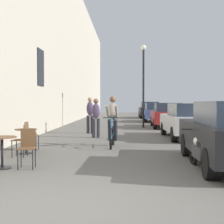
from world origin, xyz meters
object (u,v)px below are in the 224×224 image
object	(u,v)px
street_lamp	(143,75)
parked_car_second	(187,120)
cafe_table_near	(2,145)
parked_car_fourth	(155,112)
cafe_chair_near_toward_street	(27,145)
pedestrian_mid	(90,113)
cyclist_on_bicycle	(113,123)
parked_motorcycle	(201,152)
pedestrian_near	(96,116)
cafe_chair_mid_toward_wall	(23,138)
parked_car_fifth	(149,110)
parked_car_third	(167,115)
cafe_table_mid	(26,136)
cafe_chair_mid_toward_street	(30,134)

from	to	relation	value
street_lamp	parked_car_second	size ratio (longest dim) A/B	1.19
cafe_table_near	parked_car_fourth	bearing A→B (deg)	74.06
street_lamp	cafe_table_near	bearing A→B (deg)	-107.78
cafe_table_near	cafe_chair_near_toward_street	distance (m)	0.56
pedestrian_mid	street_lamp	world-z (taller)	street_lamp
cyclist_on_bicycle	parked_car_second	distance (m)	3.93
cyclist_on_bicycle	parked_motorcycle	bearing A→B (deg)	-61.36
cyclist_on_bicycle	parked_car_second	xyz separation A→B (m)	(3.01, 2.53, -0.05)
pedestrian_near	cafe_chair_mid_toward_wall	bearing A→B (deg)	-108.20
cyclist_on_bicycle	parked_car_fifth	bearing A→B (deg)	82.19
pedestrian_near	parked_car_fourth	world-z (taller)	pedestrian_near
street_lamp	parked_car_third	world-z (taller)	street_lamp
pedestrian_mid	parked_car_fourth	distance (m)	10.37
cafe_table_near	street_lamp	xyz separation A→B (m)	(3.89, 12.14, 2.59)
cafe_table_mid	cafe_chair_mid_toward_wall	size ratio (longest dim) A/B	0.81
cafe_chair_mid_toward_street	pedestrian_near	world-z (taller)	pedestrian_near
parked_car_fourth	parked_car_fifth	xyz separation A→B (m)	(0.02, 6.12, 0.06)
pedestrian_near	parked_car_fifth	size ratio (longest dim) A/B	0.38
cyclist_on_bicycle	parked_car_fourth	world-z (taller)	cyclist_on_bicycle
pedestrian_mid	street_lamp	bearing A→B (deg)	53.71
cafe_table_mid	cafe_chair_mid_toward_street	distance (m)	0.64
cafe_chair_mid_toward_street	cafe_table_mid	bearing A→B (deg)	-83.22
street_lamp	parked_car_second	xyz separation A→B (m)	(1.48, -5.84, -2.35)
parked_car_second	cafe_chair_mid_toward_wall	bearing A→B (deg)	-138.80
cyclist_on_bicycle	pedestrian_near	xyz separation A→B (m)	(-0.80, 2.66, 0.13)
street_lamp	cafe_chair_mid_toward_wall	bearing A→B (deg)	-110.38
cafe_table_mid	parked_motorcycle	bearing A→B (deg)	-25.56
parked_car_fourth	pedestrian_mid	bearing A→B (deg)	-112.73
parked_car_second	cyclist_on_bicycle	bearing A→B (deg)	-139.91
parked_car_fourth	parked_car_fifth	distance (m)	6.12
cafe_chair_mid_toward_wall	parked_car_third	distance (m)	11.87
parked_motorcycle	cafe_chair_mid_toward_wall	bearing A→B (deg)	160.07
pedestrian_mid	parked_car_third	bearing A→B (deg)	42.49
cafe_chair_mid_toward_street	cyclist_on_bicycle	size ratio (longest dim) A/B	0.51
cafe_chair_mid_toward_street	parked_car_fourth	size ratio (longest dim) A/B	0.22
cafe_chair_mid_toward_street	parked_car_fourth	distance (m)	16.05
cafe_chair_near_toward_street	cafe_chair_mid_toward_wall	world-z (taller)	same
parked_car_fourth	parked_motorcycle	bearing A→B (deg)	-92.14
pedestrian_near	street_lamp	distance (m)	6.54
cafe_chair_mid_toward_street	cyclist_on_bicycle	bearing A→B (deg)	21.46
cafe_chair_mid_toward_street	parked_car_fourth	world-z (taller)	parked_car_fourth
parked_car_fourth	parked_car_third	bearing A→B (deg)	-88.26
cafe_chair_near_toward_street	parked_car_fifth	bearing A→B (deg)	79.17
cafe_chair_near_toward_street	parked_car_third	distance (m)	13.00
cafe_chair_near_toward_street	street_lamp	world-z (taller)	street_lamp
cyclist_on_bicycle	pedestrian_mid	xyz separation A→B (m)	(-1.25, 4.58, 0.18)
cafe_table_mid	pedestrian_near	bearing A→B (deg)	68.75
cafe_chair_mid_toward_street	pedestrian_near	bearing A→B (deg)	64.47
street_lamp	cyclist_on_bicycle	bearing A→B (deg)	-100.38
street_lamp	parked_car_second	world-z (taller)	street_lamp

